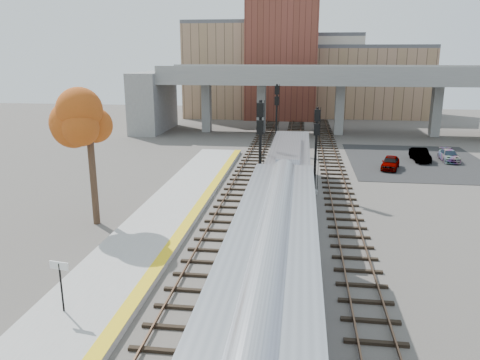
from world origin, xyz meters
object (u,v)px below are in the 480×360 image
(coach, at_px, (265,342))
(signal_mast_near, at_px, (260,153))
(locomotive, at_px, (289,173))
(signal_mast_far, at_px, (276,117))
(car_a, at_px, (390,162))
(car_c, at_px, (449,156))
(tree, at_px, (89,122))
(car_b, at_px, (420,155))
(signal_mast_mid, at_px, (316,152))

(coach, bearing_deg, signal_mast_near, 95.66)
(locomotive, relative_size, coach, 0.76)
(signal_mast_far, height_order, car_a, signal_mast_far)
(coach, xyz_separation_m, car_c, (16.38, 38.89, -2.17))
(coach, bearing_deg, tree, 128.07)
(car_b, xyz_separation_m, car_c, (3.04, 0.41, -0.08))
(coach, height_order, car_c, coach)
(locomotive, height_order, signal_mast_mid, signal_mast_mid)
(signal_mast_near, distance_m, car_b, 23.42)
(signal_mast_far, bearing_deg, locomotive, -83.87)
(signal_mast_near, xyz_separation_m, car_c, (18.48, 17.70, -3.39))
(signal_mast_near, xyz_separation_m, tree, (-10.45, -5.16, 2.77))
(signal_mast_near, xyz_separation_m, signal_mast_far, (-0.00, 20.98, -0.08))
(signal_mast_near, relative_size, signal_mast_far, 1.02)
(coach, relative_size, car_b, 6.18)
(locomotive, distance_m, signal_mast_far, 19.74)
(signal_mast_near, height_order, tree, tree)
(car_a, bearing_deg, signal_mast_near, -115.57)
(signal_mast_far, relative_size, tree, 0.84)
(coach, distance_m, car_a, 35.78)
(coach, height_order, tree, tree)
(car_c, bearing_deg, locomotive, -133.38)
(locomotive, relative_size, car_b, 4.71)
(signal_mast_near, xyz_separation_m, car_a, (11.71, 13.22, -3.34))
(coach, xyz_separation_m, car_b, (13.35, 38.48, -2.09))
(car_a, relative_size, car_c, 0.93)
(signal_mast_far, bearing_deg, car_b, -13.44)
(signal_mast_mid, bearing_deg, locomotive, -131.75)
(signal_mast_near, height_order, signal_mast_mid, signal_mast_near)
(coach, distance_m, signal_mast_mid, 24.94)
(tree, height_order, car_a, tree)
(signal_mast_mid, xyz_separation_m, tree, (-14.55, -8.82, 3.33))
(car_b, bearing_deg, signal_mast_near, -133.58)
(signal_mast_far, height_order, car_c, signal_mast_far)
(car_a, distance_m, car_b, 5.53)
(locomotive, distance_m, signal_mast_mid, 3.23)
(signal_mast_mid, height_order, signal_mast_far, signal_mast_far)
(tree, relative_size, car_b, 2.26)
(tree, relative_size, car_c, 2.25)
(locomotive, distance_m, car_c, 23.16)
(coach, xyz_separation_m, tree, (-12.55, 16.03, 4.00))
(tree, xyz_separation_m, car_a, (22.16, 18.38, -6.11))
(locomotive, bearing_deg, car_b, 49.94)
(coach, height_order, signal_mast_mid, signal_mast_mid)
(signal_mast_mid, height_order, car_c, signal_mast_mid)
(signal_mast_far, bearing_deg, signal_mast_mid, -76.68)
(locomotive, xyz_separation_m, signal_mast_near, (-2.10, -1.42, 1.74))
(coach, distance_m, signal_mast_far, 42.23)
(coach, relative_size, signal_mast_far, 3.24)
(car_b, bearing_deg, signal_mast_mid, -131.57)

